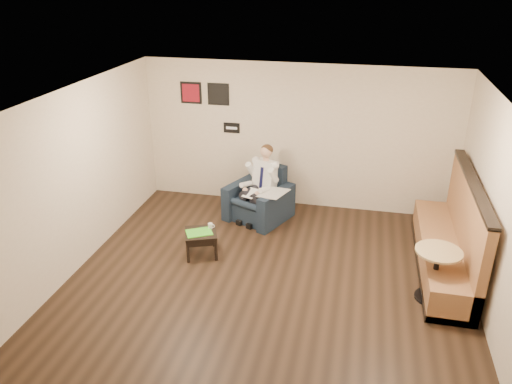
% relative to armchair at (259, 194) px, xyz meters
% --- Properties ---
extents(ground, '(6.00, 6.00, 0.00)m').
position_rel_armchair_xyz_m(ground, '(0.59, -2.21, -0.49)').
color(ground, black).
rests_on(ground, ground).
extents(wall_back, '(6.00, 0.02, 2.80)m').
position_rel_armchair_xyz_m(wall_back, '(0.59, 0.79, 0.91)').
color(wall_back, beige).
rests_on(wall_back, ground).
extents(wall_front, '(6.00, 0.02, 2.80)m').
position_rel_armchair_xyz_m(wall_front, '(0.59, -5.21, 0.91)').
color(wall_front, beige).
rests_on(wall_front, ground).
extents(wall_left, '(0.02, 6.00, 2.80)m').
position_rel_armchair_xyz_m(wall_left, '(-2.41, -2.21, 0.91)').
color(wall_left, beige).
rests_on(wall_left, ground).
extents(wall_right, '(0.02, 6.00, 2.80)m').
position_rel_armchair_xyz_m(wall_right, '(3.59, -2.21, 0.91)').
color(wall_right, beige).
rests_on(wall_right, ground).
extents(ceiling, '(6.00, 6.00, 0.02)m').
position_rel_armchair_xyz_m(ceiling, '(0.59, -2.21, 2.31)').
color(ceiling, white).
rests_on(ceiling, wall_back).
extents(seating_sign, '(0.32, 0.02, 0.20)m').
position_rel_armchair_xyz_m(seating_sign, '(-0.71, 0.78, 1.01)').
color(seating_sign, black).
rests_on(seating_sign, wall_back).
extents(art_print_left, '(0.42, 0.03, 0.42)m').
position_rel_armchair_xyz_m(art_print_left, '(-1.51, 0.78, 1.66)').
color(art_print_left, maroon).
rests_on(art_print_left, wall_back).
extents(art_print_right, '(0.42, 0.03, 0.42)m').
position_rel_armchair_xyz_m(art_print_right, '(-0.96, 0.78, 1.66)').
color(art_print_right, black).
rests_on(art_print_right, wall_back).
extents(armchair, '(1.32, 1.32, 0.97)m').
position_rel_armchair_xyz_m(armchair, '(0.00, 0.00, 0.00)').
color(armchair, black).
rests_on(armchair, ground).
extents(seated_man, '(0.96, 1.13, 1.33)m').
position_rel_armchair_xyz_m(seated_man, '(-0.05, -0.12, 0.18)').
color(seated_man, silver).
rests_on(seated_man, armchair).
extents(lap_papers, '(0.32, 0.37, 0.01)m').
position_rel_armchair_xyz_m(lap_papers, '(-0.09, -0.21, 0.11)').
color(lap_papers, white).
rests_on(lap_papers, seated_man).
extents(newspaper, '(0.58, 0.64, 0.01)m').
position_rel_armchair_xyz_m(newspaper, '(0.33, -0.26, 0.18)').
color(newspaper, silver).
rests_on(newspaper, armchair).
extents(side_table, '(0.66, 0.66, 0.41)m').
position_rel_armchair_xyz_m(side_table, '(-0.64, -1.50, -0.28)').
color(side_table, black).
rests_on(side_table, ground).
extents(green_folder, '(0.51, 0.46, 0.01)m').
position_rel_armchair_xyz_m(green_folder, '(-0.66, -1.52, -0.07)').
color(green_folder, green).
rests_on(green_folder, side_table).
extents(coffee_mug, '(0.10, 0.10, 0.09)m').
position_rel_armchair_xyz_m(coffee_mug, '(-0.53, -1.33, -0.03)').
color(coffee_mug, white).
rests_on(coffee_mug, side_table).
extents(smartphone, '(0.14, 0.09, 0.01)m').
position_rel_armchair_xyz_m(smartphone, '(-0.65, -1.34, -0.07)').
color(smartphone, black).
rests_on(smartphone, side_table).
extents(banquette, '(0.69, 2.90, 1.49)m').
position_rel_armchair_xyz_m(banquette, '(3.18, -1.08, 0.26)').
color(banquette, brown).
rests_on(banquette, ground).
extents(cafe_table, '(0.73, 0.73, 0.80)m').
position_rel_armchair_xyz_m(cafe_table, '(2.97, -1.95, -0.09)').
color(cafe_table, tan).
rests_on(cafe_table, ground).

